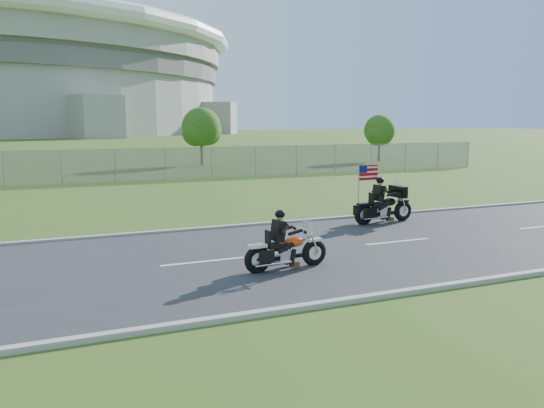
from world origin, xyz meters
name	(u,v)px	position (x,y,z in m)	size (l,w,h in m)	color
ground	(275,256)	(0.00, 0.00, 0.00)	(420.00, 420.00, 0.00)	#36531A
road	(275,255)	(0.00, 0.00, 0.02)	(120.00, 8.00, 0.04)	#28282B
curb_north	(229,227)	(0.00, 4.05, 0.05)	(120.00, 0.18, 0.12)	#9E9B93
curb_south	(352,300)	(0.00, -4.05, 0.05)	(120.00, 0.18, 0.12)	#9E9B93
fence	(61,167)	(-5.00, 20.00, 1.00)	(60.00, 0.03, 2.00)	gray
tree_fence_near	(202,129)	(6.04, 30.04, 2.97)	(3.52, 3.28, 4.75)	#382316
tree_fence_far	(380,132)	(22.04, 28.03, 2.64)	(3.08, 2.87, 4.20)	#382316
motorcycle_lead	(285,251)	(-0.30, -1.39, 0.48)	(2.26, 0.64, 1.52)	black
motorcycle_follow	(384,208)	(5.37, 2.78, 0.57)	(2.50, 0.83, 2.08)	black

